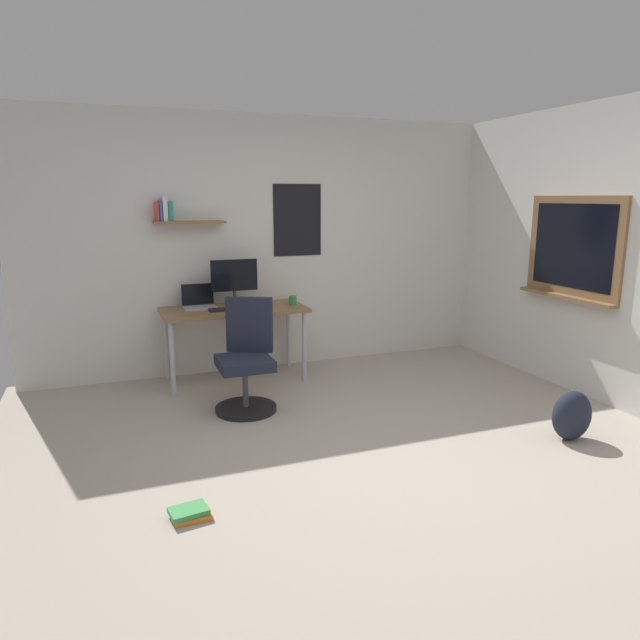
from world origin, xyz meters
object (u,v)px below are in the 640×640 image
keyboard (228,309)px  backpack (572,415)px  computer_mouse (257,306)px  book_stack_on_floor (190,513)px  monitor_primary (234,279)px  desk (234,316)px  office_chair (247,363)px  coffee_mug (293,300)px  laptop (199,302)px

keyboard → backpack: (2.11, -2.23, -0.55)m
computer_mouse → book_stack_on_floor: size_ratio=0.43×
monitor_primary → keyboard: size_ratio=1.25×
desk → backpack: desk is taller
monitor_primary → computer_mouse: bearing=-46.0°
backpack → desk: bearing=131.5°
keyboard → desk: bearing=48.8°
monitor_primary → backpack: monitor_primary is taller
desk → computer_mouse: (0.21, -0.08, 0.09)m
office_chair → computer_mouse: office_chair is taller
office_chair → keyboard: bearing=89.2°
desk → computer_mouse: computer_mouse is taller
monitor_primary → keyboard: bearing=-119.8°
computer_mouse → coffee_mug: size_ratio=1.13×
desk → coffee_mug: size_ratio=15.10×
monitor_primary → backpack: size_ratio=1.22×
office_chair → backpack: 2.60m
backpack → coffee_mug: bearing=122.4°
monitor_primary → laptop: bearing=172.1°
office_chair → backpack: bearing=-35.2°
coffee_mug → backpack: bearing=-57.6°
keyboard → computer_mouse: size_ratio=3.56×
coffee_mug → office_chair: bearing=-130.7°
office_chair → keyboard: size_ratio=2.57×
office_chair → backpack: office_chair is taller
keyboard → book_stack_on_floor: size_ratio=1.54×
keyboard → coffee_mug: 0.67m
office_chair → backpack: (2.12, -1.49, -0.22)m
desk → laptop: bearing=154.3°
keyboard → backpack: 3.12m
office_chair → book_stack_on_floor: bearing=-114.5°
desk → book_stack_on_floor: bearing=-108.4°
office_chair → keyboard: (0.01, 0.74, 0.33)m
laptop → coffee_mug: 0.92m
monitor_primary → office_chair: bearing=-97.1°
office_chair → book_stack_on_floor: size_ratio=3.96×
desk → keyboard: bearing=-131.2°
monitor_primary → keyboard: monitor_primary is taller
desk → coffee_mug: coffee_mug is taller
monitor_primary → coffee_mug: (0.56, -0.13, -0.22)m
laptop → coffee_mug: laptop is taller
computer_mouse → desk: bearing=159.3°
computer_mouse → coffee_mug: (0.38, 0.05, 0.03)m
backpack → book_stack_on_floor: backpack is taller
monitor_primary → desk: bearing=-108.7°
laptop → monitor_primary: (0.35, -0.05, 0.22)m
desk → monitor_primary: bearing=71.3°
laptop → monitor_primary: 0.41m
laptop → backpack: size_ratio=0.82×
computer_mouse → backpack: 2.93m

